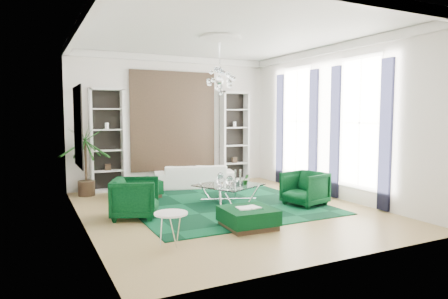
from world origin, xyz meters
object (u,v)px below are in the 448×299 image
armchair_left (135,198)px  ottoman_front (248,218)px  palm (85,151)px  side_table (171,229)px  sofa (195,176)px  ottoman_side (138,189)px  coffee_table (229,193)px  armchair_right (305,189)px

armchair_left → ottoman_front: 2.35m
palm → side_table: bearing=-81.8°
sofa → ottoman_side: sofa is taller
sofa → coffee_table: bearing=104.1°
armchair_right → side_table: bearing=-84.7°
armchair_right → ottoman_side: size_ratio=0.87×
sofa → palm: size_ratio=0.97×
ottoman_side → ottoman_front: (1.15, -3.60, -0.04)m
ottoman_front → side_table: side_table is taller
ottoman_side → palm: (-1.13, 0.80, 0.94)m
coffee_table → armchair_right: bearing=-36.5°
coffee_table → side_table: size_ratio=2.36×
ottoman_front → ottoman_side: bearing=107.8°
coffee_table → ottoman_front: bearing=-107.3°
armchair_right → side_table: armchair_right is taller
armchair_left → side_table: 1.94m
armchair_left → side_table: size_ratio=1.67×
ottoman_front → side_table: size_ratio=1.70×
armchair_left → armchair_right: size_ratio=1.04×
armchair_left → ottoman_side: size_ratio=0.90×
armchair_right → coffee_table: (-1.43, 1.05, -0.17)m
coffee_table → palm: size_ratio=0.55×
armchair_right → armchair_left: bearing=-113.7°
ottoman_side → palm: 1.67m
armchair_right → coffee_table: 1.78m
coffee_table → ottoman_side: (-1.79, 1.56, 0.00)m
armchair_right → ottoman_front: bearing=-78.7°
side_table → palm: (-0.68, 4.72, 0.90)m
palm → ottoman_front: bearing=-62.6°
armchair_right → ottoman_front: (-2.07, -0.99, -0.21)m
coffee_table → ottoman_side: 2.37m
side_table → palm: size_ratio=0.23×
armchair_left → coffee_table: bearing=-57.4°
coffee_table → side_table: side_table is taller
armchair_left → armchair_right: (3.76, -0.62, -0.02)m
ottoman_side → armchair_right: bearing=-39.0°
sofa → ottoman_side: size_ratio=2.28×
ottoman_side → ottoman_front: ottoman_side is taller
sofa → palm: (-2.94, 0.16, 0.83)m
coffee_table → sofa: bearing=89.4°
coffee_table → side_table: 3.26m
ottoman_front → palm: bearing=117.4°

